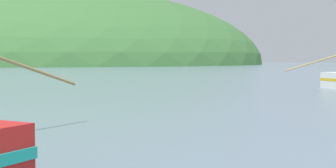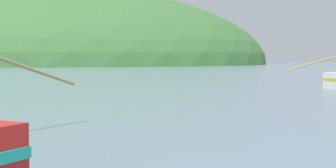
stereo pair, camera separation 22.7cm
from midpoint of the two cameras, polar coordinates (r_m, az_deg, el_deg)
name	(u,v)px [view 1 (the left image)]	position (r m, az deg, el deg)	size (l,w,h in m)	color
hill_mid_right	(35,64)	(226.90, -15.74, 2.31)	(209.17, 167.33, 70.09)	#386633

